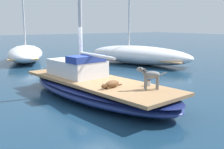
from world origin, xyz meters
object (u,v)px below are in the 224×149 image
moored_boat_starboard_side (138,55)px  moored_boat_far_astern (25,53)px  dog_grey (150,76)px  sailboat_main (96,89)px  deck_winch (148,83)px  dog_brown (111,84)px

moored_boat_starboard_side → moored_boat_far_astern: 7.96m
dog_grey → sailboat_main: bearing=106.6°
dog_grey → deck_winch: 0.58m
dog_grey → moored_boat_starboard_side: bearing=51.8°
dog_grey → moored_boat_far_astern: 13.21m
sailboat_main → moored_boat_far_astern: (0.92, 11.08, 0.25)m
dog_grey → deck_winch: dog_grey is taller
moored_boat_far_astern → dog_brown: bearing=-95.3°
deck_winch → moored_boat_starboard_side: (5.80, 7.36, -0.14)m
moored_boat_far_astern → dog_grey: bearing=-91.3°
dog_grey → moored_boat_starboard_side: size_ratio=0.11×
deck_winch → moored_boat_far_astern: size_ratio=0.03×
dog_brown → sailboat_main: bearing=80.4°
sailboat_main → dog_grey: 2.33m
dog_brown → deck_winch: (1.14, -0.45, -0.01)m
moored_boat_starboard_side → deck_winch: bearing=-128.2°
sailboat_main → deck_winch: size_ratio=35.61×
sailboat_main → deck_winch: deck_winch is taller
sailboat_main → moored_boat_far_astern: bearing=85.2°
sailboat_main → moored_boat_starboard_side: 8.78m
moored_boat_starboard_side → moored_boat_far_astern: size_ratio=1.21×
sailboat_main → moored_boat_starboard_side: bearing=40.0°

